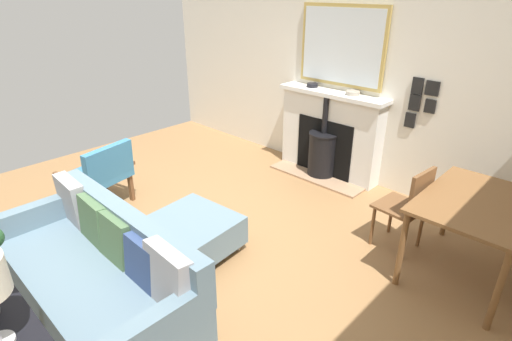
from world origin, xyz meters
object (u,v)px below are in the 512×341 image
at_px(mantel_bowl_far, 353,93).
at_px(dining_table, 477,211).
at_px(dining_chair_near_fireplace, 409,203).
at_px(fireplace, 328,138).
at_px(mantel_bowl_near, 312,85).
at_px(ottoman, 195,231).
at_px(armchair_accent, 101,172).
at_px(sofa, 100,273).

xyz_separation_m(mantel_bowl_far, dining_table, (0.95, 1.79, -0.50)).
bearing_deg(dining_table, dining_chair_near_fireplace, -89.18).
distance_m(dining_table, dining_chair_near_fireplace, 0.56).
distance_m(fireplace, dining_table, 2.26).
bearing_deg(mantel_bowl_near, ottoman, 10.79).
xyz_separation_m(mantel_bowl_near, ottoman, (2.35, 0.45, -0.91)).
relative_size(mantel_bowl_far, ottoman, 0.21).
xyz_separation_m(fireplace, armchair_accent, (2.48, -1.30, -0.07)).
bearing_deg(dining_chair_near_fireplace, armchair_accent, -61.04).
height_order(ottoman, dining_chair_near_fireplace, dining_chair_near_fireplace).
xyz_separation_m(armchair_accent, dining_chair_near_fireplace, (-1.56, 2.82, 0.06)).
bearing_deg(dining_chair_near_fireplace, mantel_bowl_near, -117.43).
relative_size(fireplace, armchair_accent, 1.88).
bearing_deg(fireplace, dining_table, 66.14).
relative_size(mantel_bowl_far, sofa, 0.09).
bearing_deg(armchair_accent, dining_chair_near_fireplace, 118.96).
bearing_deg(mantel_bowl_far, sofa, -0.70).
relative_size(dining_table, dining_chair_near_fireplace, 1.33).
bearing_deg(ottoman, dining_table, 125.65).
xyz_separation_m(fireplace, dining_chair_near_fireplace, (0.92, 1.52, -0.00)).
bearing_deg(sofa, mantel_bowl_near, -170.42).
height_order(dining_table, dining_chair_near_fireplace, dining_chair_near_fireplace).
relative_size(fireplace, dining_chair_near_fireplace, 1.73).
xyz_separation_m(fireplace, mantel_bowl_near, (-0.04, -0.33, 0.64)).
xyz_separation_m(dining_table, dining_chair_near_fireplace, (0.01, -0.54, -0.14)).
height_order(ottoman, dining_table, dining_table).
bearing_deg(sofa, armchair_accent, -117.23).
bearing_deg(dining_chair_near_fireplace, ottoman, -45.27).
bearing_deg(fireplace, dining_chair_near_fireplace, 58.78).
relative_size(sofa, armchair_accent, 2.45).
relative_size(mantel_bowl_far, armchair_accent, 0.22).
relative_size(fireplace, mantel_bowl_near, 10.24).
relative_size(sofa, dining_chair_near_fireplace, 2.25).
bearing_deg(dining_table, mantel_bowl_far, -117.95).
bearing_deg(ottoman, sofa, 6.61).
xyz_separation_m(mantel_bowl_far, ottoman, (2.35, -0.15, -0.91)).
bearing_deg(sofa, dining_chair_near_fireplace, 151.28).
xyz_separation_m(mantel_bowl_near, sofa, (3.31, 0.56, -0.77)).
relative_size(ottoman, dining_chair_near_fireplace, 0.94).
relative_size(ottoman, armchair_accent, 1.02).
relative_size(mantel_bowl_near, mantel_bowl_far, 0.85).
xyz_separation_m(fireplace, dining_table, (0.91, 2.06, 0.14)).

